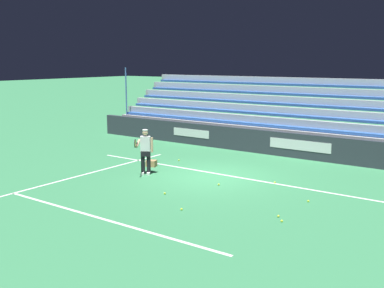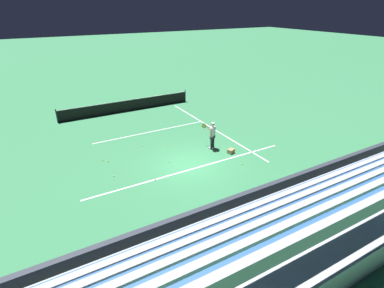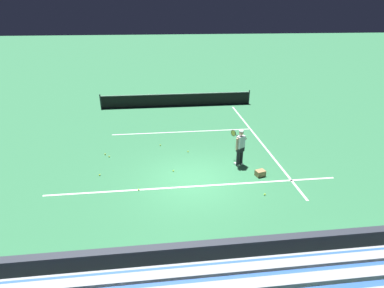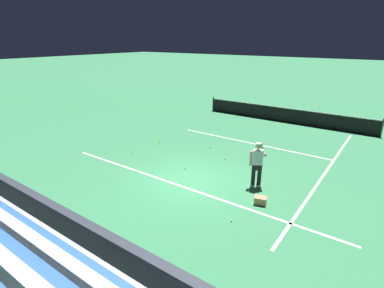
{
  "view_description": "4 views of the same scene",
  "coord_description": "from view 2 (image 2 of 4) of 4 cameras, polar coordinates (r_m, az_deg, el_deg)",
  "views": [
    {
      "loc": [
        -8.76,
        13.56,
        4.24
      ],
      "look_at": [
        0.4,
        0.7,
        1.3
      ],
      "focal_mm": 42.0,
      "sensor_mm": 36.0,
      "label": 1
    },
    {
      "loc": [
        -7.12,
        -12.88,
        8.22
      ],
      "look_at": [
        0.18,
        -0.0,
        1.25
      ],
      "focal_mm": 28.0,
      "sensor_mm": 36.0,
      "label": 2
    },
    {
      "loc": [
        -1.33,
        -10.87,
        6.63
      ],
      "look_at": [
        0.04,
        1.03,
        1.22
      ],
      "focal_mm": 28.0,
      "sensor_mm": 36.0,
      "label": 3
    },
    {
      "loc": [
        6.14,
        -8.45,
        5.27
      ],
      "look_at": [
        -0.08,
        0.28,
        1.45
      ],
      "focal_mm": 28.0,
      "sensor_mm": 36.0,
      "label": 4
    }
  ],
  "objects": [
    {
      "name": "court_baseline_white",
      "position": [
        16.47,
        0.3,
        -4.71
      ],
      "size": [
        12.0,
        0.1,
        0.01
      ],
      "primitive_type": "cube",
      "color": "white",
      "rests_on": "ground"
    },
    {
      "name": "court_service_line_white",
      "position": [
        21.35,
        -7.74,
        2.34
      ],
      "size": [
        8.22,
        0.1,
        0.01
      ],
      "primitive_type": "cube",
      "color": "white",
      "rests_on": "ground"
    },
    {
      "name": "tennis_ball_far_left",
      "position": [
        17.81,
        -15.71,
        -3.18
      ],
      "size": [
        0.07,
        0.07,
        0.07
      ],
      "primitive_type": "sphere",
      "color": "#CCE533",
      "rests_on": "ground"
    },
    {
      "name": "court_sideline_white",
      "position": [
        21.87,
        3.79,
        3.09
      ],
      "size": [
        0.1,
        12.0,
        0.01
      ],
      "primitive_type": "cube",
      "color": "white",
      "rests_on": "ground"
    },
    {
      "name": "tennis_ball_near_player",
      "position": [
        15.58,
        -7.04,
        -6.7
      ],
      "size": [
        0.07,
        0.07,
        0.07
      ],
      "primitive_type": "sphere",
      "color": "#CCE533",
      "rests_on": "ground"
    },
    {
      "name": "tennis_ball_midcourt",
      "position": [
        16.26,
        -14.65,
        -5.93
      ],
      "size": [
        0.07,
        0.07,
        0.07
      ],
      "primitive_type": "sphere",
      "color": "#CCE533",
      "rests_on": "ground"
    },
    {
      "name": "tennis_ball_far_right",
      "position": [
        17.1,
        9.54,
        -3.77
      ],
      "size": [
        0.07,
        0.07,
        0.07
      ],
      "primitive_type": "sphere",
      "color": "#CCE533",
      "rests_on": "ground"
    },
    {
      "name": "bleacher_stand",
      "position": [
        11.57,
        18.82,
        -16.37
      ],
      "size": [
        19.91,
        4.0,
        3.85
      ],
      "color": "#9EA3A8",
      "rests_on": "ground"
    },
    {
      "name": "tennis_net",
      "position": [
        25.76,
        -12.22,
        7.19
      ],
      "size": [
        11.09,
        0.09,
        1.07
      ],
      "color": "#33383D",
      "rests_on": "ground"
    },
    {
      "name": "ground_plane",
      "position": [
        16.85,
        -0.54,
        -3.98
      ],
      "size": [
        160.0,
        160.0,
        0.0
      ],
      "primitive_type": "plane",
      "color": "#337A4C"
    },
    {
      "name": "tennis_ball_stray_back",
      "position": [
        19.02,
        -4.48,
        -0.36
      ],
      "size": [
        0.07,
        0.07,
        0.07
      ],
      "primitive_type": "sphere",
      "color": "#CCE533",
      "rests_on": "ground"
    },
    {
      "name": "tennis_player",
      "position": [
        18.37,
        3.87,
        1.66
      ],
      "size": [
        0.55,
        1.07,
        1.71
      ],
      "color": "black",
      "rests_on": "ground"
    },
    {
      "name": "back_wall_sponsor_board",
      "position": [
        13.13,
        10.23,
        -11.01
      ],
      "size": [
        20.95,
        0.25,
        1.1
      ],
      "color": "#2D333D",
      "rests_on": "ground"
    },
    {
      "name": "ball_box_cardboard",
      "position": [
        18.23,
        7.43,
        -1.35
      ],
      "size": [
        0.47,
        0.4,
        0.26
      ],
      "primitive_type": "cube",
      "rotation": [
        0.0,
        0.0,
        0.29
      ],
      "color": "#A87F51",
      "rests_on": "ground"
    },
    {
      "name": "tennis_ball_toward_net",
      "position": [
        19.35,
        -9.38,
        -0.18
      ],
      "size": [
        0.07,
        0.07,
        0.07
      ],
      "primitive_type": "sphere",
      "color": "#CCE533",
      "rests_on": "ground"
    },
    {
      "name": "tennis_ball_on_baseline",
      "position": [
        17.16,
        -4.34,
        -3.35
      ],
      "size": [
        0.07,
        0.07,
        0.07
      ],
      "primitive_type": "sphere",
      "color": "#CCE533",
      "rests_on": "ground"
    },
    {
      "name": "tennis_ball_by_box",
      "position": [
        18.03,
        -16.67,
        -2.95
      ],
      "size": [
        0.07,
        0.07,
        0.07
      ],
      "primitive_type": "sphere",
      "color": "#CCE533",
      "rests_on": "ground"
    }
  ]
}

